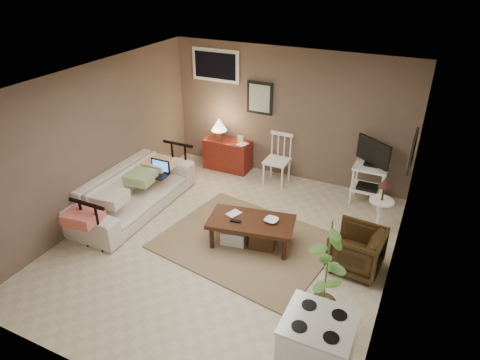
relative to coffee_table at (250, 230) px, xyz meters
The scene contains 20 objects.
floor 0.44m from the coffee_table, 154.28° to the right, with size 5.00×5.00×0.00m, color #C1B293.
art_back 2.75m from the coffee_table, 110.69° to the left, with size 0.50×0.03×0.60m, color black.
art_right 2.45m from the coffee_table, 25.19° to the left, with size 0.03×0.60×0.45m, color black.
window 3.38m from the coffee_table, 127.45° to the left, with size 0.96×0.03×0.60m, color white.
rug 0.26m from the coffee_table, behind, with size 2.37×1.90×0.02m, color olive.
coffee_table is the anchor object (origin of this frame).
sofa 2.14m from the coffee_table, behind, with size 2.33×0.68×0.91m, color beige.
sofa_pillows 2.10m from the coffee_table, behind, with size 0.45×2.22×0.16m, color beige, non-canonical shape.
sofa_end_rails 2.00m from the coffee_table, behind, with size 0.63×2.33×0.78m, color black, non-canonical shape.
laptop 1.99m from the coffee_table, 165.73° to the left, with size 0.36×0.26×0.24m.
red_console 2.54m from the coffee_table, 124.86° to the left, with size 0.90×0.40×1.04m.
spindle_chair 2.01m from the coffee_table, 100.28° to the left, with size 0.43×0.43×0.93m.
tv_stand 2.37m from the coffee_table, 56.57° to the left, with size 0.59×0.44×1.15m.
side_table 2.00m from the coffee_table, 34.85° to the left, with size 0.36×0.36×0.95m.
armchair 1.49m from the coffee_table, ahead, with size 0.65×0.61×0.67m, color black.
potted_plant 1.72m from the coffee_table, 35.65° to the right, with size 0.35×0.35×1.41m.
stove 2.35m from the coffee_table, 50.26° to the right, with size 0.65×0.61×0.86m.
bowl 0.40m from the coffee_table, 16.77° to the left, with size 0.19×0.05×0.19m, color #39190F.
book_table 0.46m from the coffee_table, 169.90° to the left, with size 0.15×0.02×0.21m, color #39190F.
book_console 2.40m from the coffee_table, 119.38° to the left, with size 0.16×0.02×0.21m, color #39190F.
Camera 1 is at (2.38, -4.50, 3.82)m, focal length 32.00 mm.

